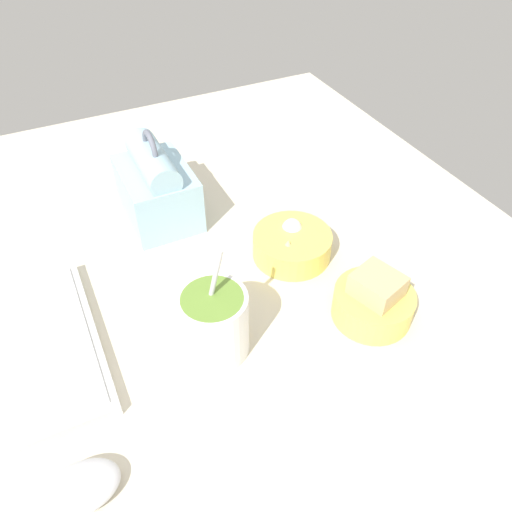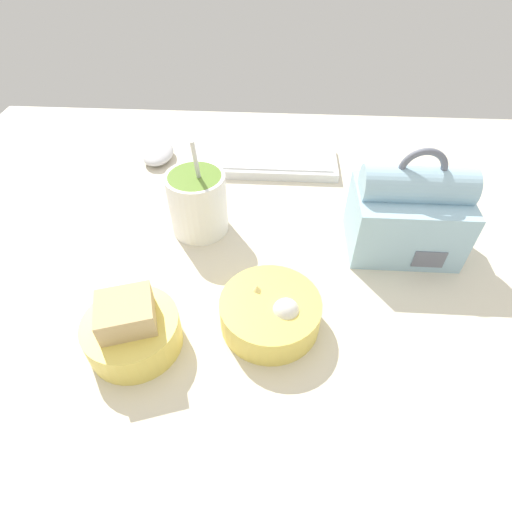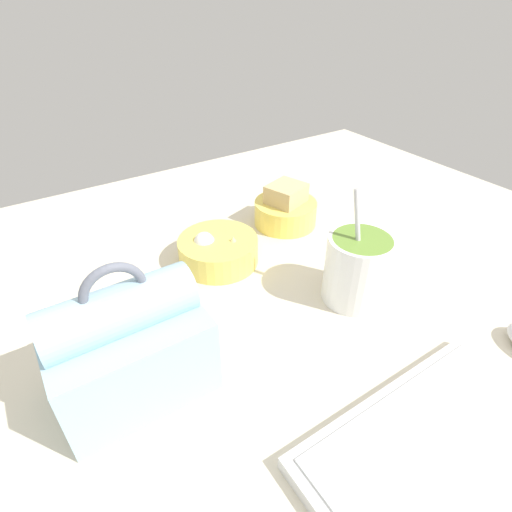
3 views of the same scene
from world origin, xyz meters
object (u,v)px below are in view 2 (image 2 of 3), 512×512
object	(u,v)px
soup_cup	(198,202)
bento_bowl_snacks	(270,312)
bento_bowl_sandwich	(132,329)
keyboard	(265,160)
computer_mouse	(158,153)
lunch_bag	(408,214)

from	to	relation	value
soup_cup	bento_bowl_snacks	distance (cm)	23.91
bento_bowl_sandwich	bento_bowl_snacks	distance (cm)	18.35
bento_bowl_snacks	keyboard	bearing A→B (deg)	93.56
keyboard	soup_cup	xyz separation A→B (cm)	(-10.38, -21.65, 4.61)
soup_cup	bento_bowl_sandwich	world-z (taller)	soup_cup
computer_mouse	bento_bowl_sandwich	bearing A→B (deg)	-80.32
bento_bowl_sandwich	lunch_bag	bearing A→B (deg)	29.37
keyboard	bento_bowl_sandwich	size ratio (longest dim) A/B	2.45
bento_bowl_sandwich	keyboard	bearing A→B (deg)	71.70
computer_mouse	bento_bowl_snacks	bearing A→B (deg)	-58.55
keyboard	lunch_bag	distance (cm)	34.24
computer_mouse	keyboard	bearing A→B (deg)	-1.40
soup_cup	computer_mouse	xyz separation A→B (cm)	(-12.76, 22.21, -4.20)
soup_cup	bento_bowl_snacks	bearing A→B (deg)	-56.85
bento_bowl_snacks	soup_cup	bearing A→B (deg)	123.15
soup_cup	computer_mouse	distance (cm)	25.96
bento_bowl_snacks	computer_mouse	xyz separation A→B (cm)	(-25.72, 42.06, -1.09)
bento_bowl_sandwich	bento_bowl_snacks	world-z (taller)	bento_bowl_sandwich
keyboard	soup_cup	distance (cm)	24.45
soup_cup	computer_mouse	size ratio (longest dim) A/B	1.92
lunch_bag	keyboard	bearing A→B (deg)	134.33
lunch_bag	bento_bowl_sandwich	bearing A→B (deg)	-150.63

